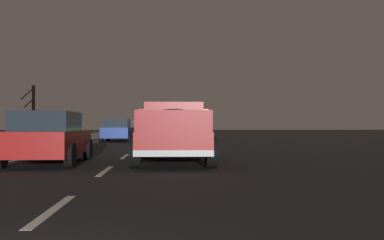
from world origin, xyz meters
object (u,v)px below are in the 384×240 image
object	(u,v)px
sedan_green	(171,130)
bare_tree_far	(33,110)
pickup_truck	(174,131)
sedan_black	(128,129)
sedan_red	(49,137)
sedan_blue	(118,130)

from	to	relation	value
sedan_green	bare_tree_far	xyz separation A→B (m)	(7.10, 11.83, 1.62)
pickup_truck	bare_tree_far	bearing A→B (deg)	24.51
sedan_black	bare_tree_far	world-z (taller)	bare_tree_far
pickup_truck	sedan_black	size ratio (longest dim) A/B	1.23
pickup_truck	sedan_black	xyz separation A→B (m)	(25.51, 3.63, -0.20)
sedan_red	bare_tree_far	size ratio (longest dim) A/B	0.97
sedan_black	sedan_green	bearing A→B (deg)	-151.47
bare_tree_far	sedan_blue	bearing A→B (deg)	-136.18
sedan_green	sedan_red	bearing A→B (deg)	168.83
pickup_truck	sedan_red	bearing A→B (deg)	95.10
sedan_black	bare_tree_far	xyz separation A→B (m)	(0.31, 8.14, 1.62)
pickup_truck	sedan_black	distance (m)	25.77
sedan_blue	bare_tree_far	world-z (taller)	bare_tree_far
sedan_black	bare_tree_far	bearing A→B (deg)	87.80
pickup_truck	sedan_black	bearing A→B (deg)	8.11
sedan_black	bare_tree_far	size ratio (longest dim) A/B	0.97
bare_tree_far	sedan_black	bearing A→B (deg)	-92.20
bare_tree_far	sedan_green	bearing A→B (deg)	-120.97
pickup_truck	sedan_red	size ratio (longest dim) A/B	1.23
sedan_red	pickup_truck	bearing A→B (deg)	-84.90
sedan_blue	sedan_red	size ratio (longest dim) A/B	1.00
pickup_truck	sedan_red	xyz separation A→B (m)	(-0.33, 3.71, -0.20)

